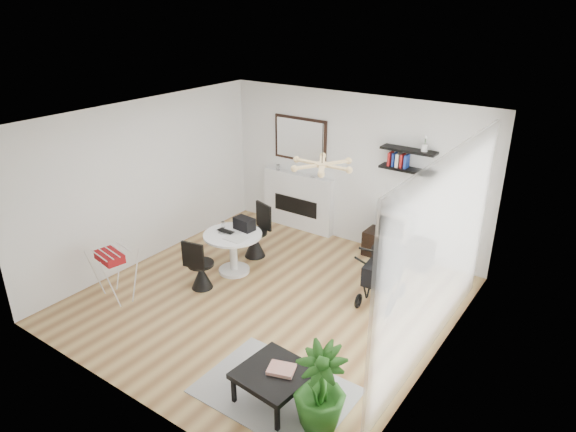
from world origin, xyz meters
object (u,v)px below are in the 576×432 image
Objects in this scene: fireplace at (298,195)px; coffee_table at (274,374)px; crt_tv at (397,223)px; drying_rack at (115,273)px; stroller at (384,273)px; tv_console at (398,248)px; potted_plant at (320,388)px; dining_table at (233,247)px.

coffee_table is at bearing -59.04° from fireplace.
drying_rack is (-2.85, -3.53, -0.25)m from crt_tv.
drying_rack is 0.98× the size of coffee_table.
crt_tv is at bearing 101.35° from stroller.
drying_rack is (-2.91, -3.53, 0.20)m from tv_console.
fireplace reaches higher than potted_plant.
tv_console is 4.58m from drying_rack.
fireplace is 2.88m from stroller.
coffee_table is (3.18, -0.35, -0.07)m from drying_rack.
coffee_table is (0.27, -3.88, 0.13)m from tv_console.
drying_rack is (-0.76, -3.67, -0.27)m from fireplace.
fireplace is 2.21× the size of potted_plant.
dining_table is at bearing -135.45° from crt_tv.
drying_rack is 0.81× the size of potted_plant.
potted_plant is at bearing -34.61° from dining_table.
coffee_table is at bearing 177.63° from potted_plant.
crt_tv is (-0.06, -0.00, 0.45)m from tv_console.
fireplace reaches higher than crt_tv.
dining_table is at bearing 71.28° from drying_rack.
fireplace reaches higher than stroller.
fireplace is at bearing 126.67° from potted_plant.
drying_rack reaches higher than coffee_table.
potted_plant is (3.78, -0.38, 0.07)m from drying_rack.
stroller is at bearing -75.37° from tv_console.
crt_tv is at bearing -3.89° from fireplace.
potted_plant is (0.87, -3.91, 0.27)m from tv_console.
tv_console is 2.79m from dining_table.
potted_plant is (0.60, -0.02, 0.14)m from coffee_table.
dining_table is 3.00m from coffee_table.
stroller is at bearing 14.82° from dining_table.
dining_table is (-2.01, -1.92, 0.23)m from tv_console.
potted_plant reaches higher than drying_rack.
crt_tv is 0.53× the size of potted_plant.
crt_tv reaches higher than tv_console.
potted_plant is at bearing 4.89° from drying_rack.
crt_tv is 0.55× the size of dining_table.
coffee_table is at bearing -97.32° from stroller.
fireplace is 4.70m from coffee_table.
stroller is 1.06× the size of potted_plant.
stroller is (2.49, -1.44, -0.24)m from fireplace.
fireplace is 2.09× the size of stroller.
drying_rack is at bearing -128.98° from crt_tv.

